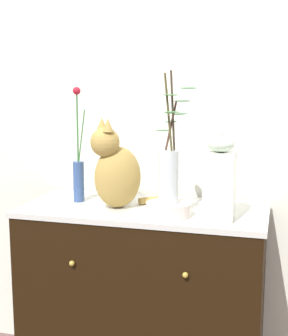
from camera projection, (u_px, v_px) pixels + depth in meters
name	position (u px, v px, depth m)	size (l,w,h in m)	color
wall_back	(162.00, 115.00, 2.51)	(4.40, 0.08, 2.60)	silver
sideboard	(144.00, 300.00, 2.33)	(1.11, 0.53, 0.90)	black
cat_sitting	(116.00, 170.00, 2.22)	(0.37, 0.34, 0.41)	#AB8944
vase_slim_green	(79.00, 172.00, 2.35)	(0.07, 0.05, 0.54)	#324C83
bowl_porcelain	(168.00, 209.00, 2.10)	(0.19, 0.19, 0.06)	silver
vase_glass_clear	(169.00, 170.00, 2.07)	(0.19, 0.18, 0.55)	silver
jar_lidded_porcelain	(220.00, 179.00, 2.03)	(0.12, 0.12, 0.37)	silver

